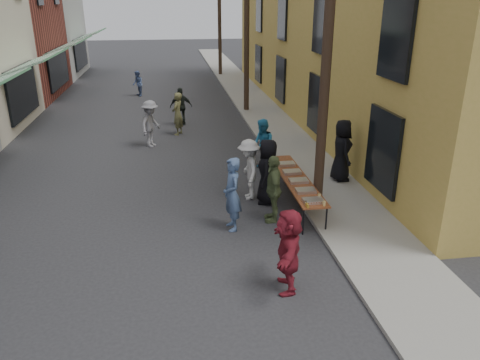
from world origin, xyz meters
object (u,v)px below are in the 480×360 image
object	(u,v)px
guest_front_a	(268,172)
utility_pole_near	(328,39)
serving_table	(296,179)
guest_front_c	(262,146)
server	(342,150)
utility_pole_mid	(247,19)
utility_pole_far	(219,12)
catering_tray_sausage	(313,201)

from	to	relation	value
guest_front_a	utility_pole_near	bearing A→B (deg)	79.57
serving_table	guest_front_c	xyz separation A→B (m)	(-0.40, 2.75, 0.17)
guest_front_a	server	distance (m)	2.82
utility_pole_mid	server	bearing A→B (deg)	-82.72
guest_front_a	utility_pole_far	bearing A→B (deg)	-166.19
catering_tray_sausage	guest_front_a	xyz separation A→B (m)	(-0.76, 1.81, 0.14)
catering_tray_sausage	guest_front_a	distance (m)	1.97
utility_pole_far	utility_pole_mid	bearing A→B (deg)	-90.00
guest_front_a	guest_front_c	size ratio (longest dim) A/B	1.06
guest_front_a	guest_front_c	world-z (taller)	guest_front_a
utility_pole_far	guest_front_a	world-z (taller)	utility_pole_far
guest_front_c	serving_table	bearing A→B (deg)	-1.43
server	utility_pole_mid	bearing A→B (deg)	8.98
utility_pole_mid	catering_tray_sausage	distance (m)	13.68
catering_tray_sausage	utility_pole_mid	bearing A→B (deg)	87.82
utility_pole_near	utility_pole_mid	size ratio (longest dim) A/B	1.00
catering_tray_sausage	guest_front_c	size ratio (longest dim) A/B	0.28
guest_front_c	server	bearing A→B (deg)	47.44
guest_front_c	server	world-z (taller)	server
guest_front_c	server	size ratio (longest dim) A/B	0.92
utility_pole_near	catering_tray_sausage	bearing A→B (deg)	-113.39
server	guest_front_c	bearing A→B (deg)	58.86
utility_pole_mid	serving_table	distance (m)	12.12
utility_pole_near	utility_pole_mid	world-z (taller)	same
utility_pole_mid	catering_tray_sausage	world-z (taller)	utility_pole_mid
utility_pole_mid	guest_front_c	bearing A→B (deg)	-95.87
utility_pole_near	server	size ratio (longest dim) A/B	4.69
serving_table	server	world-z (taller)	server
serving_table	guest_front_a	distance (m)	0.81
utility_pole_far	server	world-z (taller)	utility_pole_far
utility_pole_near	utility_pole_far	world-z (taller)	same
utility_pole_far	guest_front_c	world-z (taller)	utility_pole_far
catering_tray_sausage	serving_table	bearing A→B (deg)	90.00
catering_tray_sausage	server	xyz separation A→B (m)	(1.80, 2.98, 0.27)
utility_pole_far	serving_table	world-z (taller)	utility_pole_far
utility_pole_far	guest_front_c	bearing A→B (deg)	-92.48
utility_pole_near	guest_front_c	xyz separation A→B (m)	(-0.90, 3.24, -3.62)
serving_table	guest_front_a	world-z (taller)	guest_front_a
utility_pole_near	serving_table	bearing A→B (deg)	135.34
utility_pole_near	guest_front_a	xyz separation A→B (m)	(-1.26, 0.65, -3.57)
utility_pole_far	utility_pole_near	bearing A→B (deg)	-90.00
utility_pole_near	utility_pole_far	xyz separation A→B (m)	(0.00, 24.00, 0.00)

